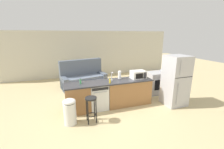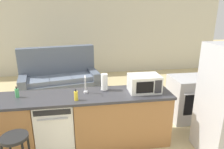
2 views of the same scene
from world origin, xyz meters
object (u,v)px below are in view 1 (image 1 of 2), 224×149
Objects in this scene: microwave at (138,75)px; dish_soap_bottle at (80,81)px; refrigerator at (175,81)px; bar_stool at (91,104)px; paper_towel_roll at (120,75)px; stove_range at (156,83)px; soap_bottle at (110,81)px; couch at (83,79)px; kettle at (162,71)px; dishwasher at (98,96)px; trash_bin at (70,111)px.

dish_soap_bottle is at bearing 178.15° from microwave.
refrigerator is 3.01m from bar_stool.
stove_range is at bearing 12.46° from paper_towel_roll.
paper_towel_roll reaches higher than stove_range.
soap_bottle is 0.08× the size of couch.
microwave is 1.39m from kettle.
paper_towel_roll is at bearing 166.48° from microwave.
dish_soap_bottle is (-0.55, 0.06, 0.55)m from dishwasher.
trash_bin is (-0.57, 0.09, -0.16)m from bar_stool.
kettle is at bearing 17.75° from microwave.
couch is (0.79, 2.97, 0.02)m from trash_bin.
microwave is 2.44× the size of kettle.
kettle reaches higher than trash_bin.
dishwasher is 2.86m from kettle.
refrigerator is at bearing -21.36° from paper_towel_roll.
trash_bin is at bearing -163.91° from kettle.
soap_bottle is at bearing -78.51° from couch.
refrigerator is 0.81× the size of couch.
dish_soap_bottle is at bearing 168.99° from refrigerator.
bar_stool is (-0.39, -0.75, 0.11)m from dishwasher.
refrigerator reaches higher than paper_towel_roll.
trash_bin is at bearing -178.34° from refrigerator.
microwave is at bearing 9.50° from soap_bottle.
paper_towel_roll is (0.81, 0.15, 0.62)m from dishwasher.
dishwasher is at bearing 34.23° from trash_bin.
dishwasher is 0.93× the size of stove_range.
refrigerator is 9.85× the size of dish_soap_bottle.
microwave is at bearing 154.63° from refrigerator.
dishwasher reaches higher than bar_stool.
trash_bin is (-1.30, -0.47, -0.59)m from soap_bottle.
microwave reaches higher than kettle.
paper_towel_roll is (-1.79, 0.70, 0.17)m from refrigerator.
couch is at bearing 147.10° from kettle.
bar_stool is at bearing -157.85° from microwave.
dish_soap_bottle is (-3.15, -0.49, 0.52)m from stove_range.
paper_towel_roll is at bearing -172.15° from kettle.
couch is at bearing 133.93° from refrigerator.
soap_bottle is 0.86× the size of kettle.
refrigerator is (2.60, -0.55, 0.45)m from dishwasher.
dishwasher is 4.77× the size of soap_bottle.
microwave is 2.84× the size of dish_soap_bottle.
dish_soap_bottle reaches higher than dishwasher.
soap_bottle is 1.02m from bar_stool.
kettle is 0.10× the size of couch.
stove_range is 0.42× the size of couch.
couch is (-1.61, 2.32, -0.65)m from microwave.
dishwasher is 4.77× the size of dish_soap_bottle.
bar_stool is (-2.99, -0.20, -0.33)m from refrigerator.
couch is (-0.17, 2.32, -0.03)m from dishwasher.
dish_soap_bottle is 0.24× the size of bar_stool.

